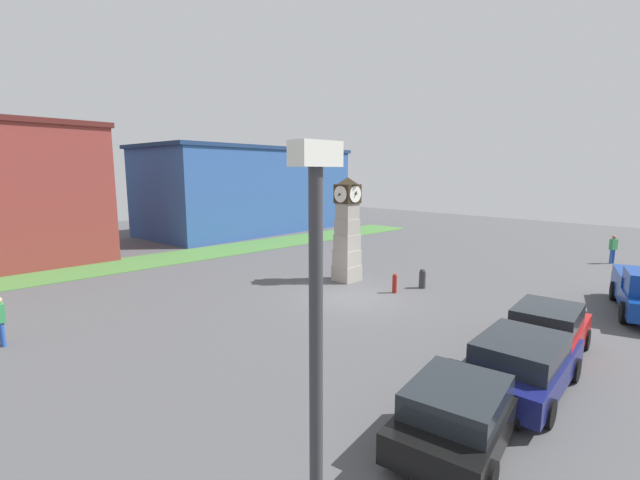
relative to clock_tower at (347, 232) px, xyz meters
The scene contains 12 objects.
ground_plane 3.91m from the clock_tower, 132.94° to the right, with size 75.50×75.50×0.00m, color #4C4C4F.
clock_tower is the anchor object (origin of this frame).
bollard_near_tower 4.29m from the clock_tower, 66.15° to the right, with size 0.31×0.31×0.93m.
bollard_mid_row 3.65m from the clock_tower, 91.64° to the right, with size 0.20×0.20×0.90m.
car_navy_sedan 13.42m from the clock_tower, 127.72° to the right, with size 4.08×2.47×1.38m.
car_near_tower 11.81m from the clock_tower, 115.42° to the right, with size 4.49×2.33×1.46m.
car_by_building 10.64m from the clock_tower, 102.78° to the right, with size 4.05×2.27×1.57m.
pedestrian_near_bench 14.18m from the clock_tower, behind, with size 0.24×0.40×1.60m.
pedestrian_crossing_lot 16.80m from the clock_tower, 29.83° to the right, with size 0.47×0.40×1.71m.
street_lamp_near_road 17.17m from the clock_tower, 138.61° to the right, with size 0.50×0.24×5.75m.
storefront_low_left 20.65m from the clock_tower, 68.98° to the left, with size 20.05×10.83×7.62m.
grass_verge_far 12.45m from the clock_tower, 107.67° to the left, with size 45.30×4.16×0.04m, color #477A38.
Camera 1 is at (-13.58, -12.06, 5.46)m, focal length 24.00 mm.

